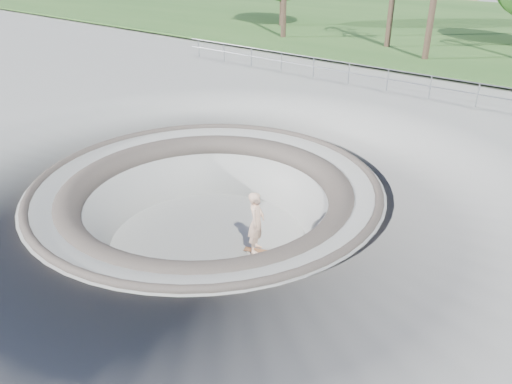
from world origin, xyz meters
TOP-DOWN VIEW (x-y plane):
  - ground at (0.00, 0.00)m, footprint 180.00×180.00m
  - skate_bowl at (0.00, 0.00)m, footprint 14.00×14.00m
  - grass_strip at (0.00, 34.00)m, footprint 180.00×36.00m
  - safety_railing at (0.00, 12.00)m, footprint 25.00×0.06m
  - skateboard at (1.65, 0.29)m, footprint 0.77×0.47m
  - skater at (1.65, 0.29)m, footprint 0.70×0.82m

SIDE VIEW (x-z plane):
  - skateboard at x=1.65m, z-range -1.88..-1.80m
  - skate_bowl at x=0.00m, z-range -3.88..0.22m
  - skater at x=1.65m, z-range -1.82..0.08m
  - ground at x=0.00m, z-range 0.00..0.00m
  - grass_strip at x=0.00m, z-range 0.16..0.28m
  - safety_railing at x=0.00m, z-range 0.18..1.20m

